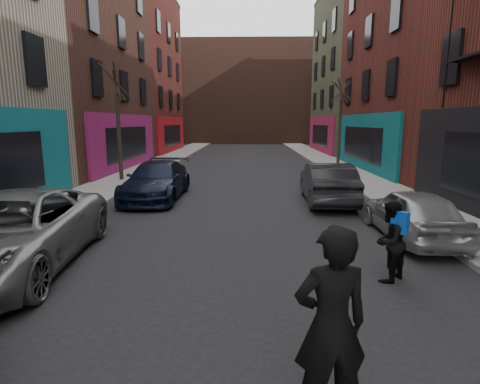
{
  "coord_description": "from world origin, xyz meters",
  "views": [
    {
      "loc": [
        0.32,
        -0.78,
        3.03
      ],
      "look_at": [
        0.14,
        6.82,
        1.6
      ],
      "focal_mm": 28.0,
      "sensor_mm": 36.0,
      "label": 1
    }
  ],
  "objects_px": {
    "parked_left_end": "(157,180)",
    "parked_right_far": "(412,213)",
    "pedestrian": "(389,241)",
    "tree_left_far": "(118,115)",
    "parked_left_far": "(10,232)",
    "tree_right_far": "(340,114)",
    "parked_right_end": "(327,183)",
    "skateboarder": "(331,326)"
  },
  "relations": [
    {
      "from": "parked_left_end",
      "to": "parked_right_far",
      "type": "height_order",
      "value": "parked_left_end"
    },
    {
      "from": "parked_left_end",
      "to": "pedestrian",
      "type": "relative_size",
      "value": 3.24
    },
    {
      "from": "tree_left_far",
      "to": "parked_left_end",
      "type": "distance_m",
      "value": 5.71
    },
    {
      "from": "parked_left_far",
      "to": "parked_right_far",
      "type": "relative_size",
      "value": 1.43
    },
    {
      "from": "tree_right_far",
      "to": "parked_right_end",
      "type": "distance_m",
      "value": 11.49
    },
    {
      "from": "tree_left_far",
      "to": "pedestrian",
      "type": "bearing_deg",
      "value": -52.26
    },
    {
      "from": "pedestrian",
      "to": "skateboarder",
      "type": "bearing_deg",
      "value": 19.61
    },
    {
      "from": "parked_left_far",
      "to": "parked_right_end",
      "type": "height_order",
      "value": "parked_left_far"
    },
    {
      "from": "parked_right_far",
      "to": "parked_left_far",
      "type": "bearing_deg",
      "value": 14.68
    },
    {
      "from": "parked_right_end",
      "to": "skateboarder",
      "type": "bearing_deg",
      "value": 80.89
    },
    {
      "from": "parked_right_far",
      "to": "skateboarder",
      "type": "bearing_deg",
      "value": 61.62
    },
    {
      "from": "parked_left_far",
      "to": "parked_left_end",
      "type": "bearing_deg",
      "value": 74.71
    },
    {
      "from": "parked_right_end",
      "to": "skateboarder",
      "type": "relative_size",
      "value": 2.3
    },
    {
      "from": "parked_left_far",
      "to": "skateboarder",
      "type": "distance_m",
      "value": 6.98
    },
    {
      "from": "parked_left_far",
      "to": "tree_right_far",
      "type": "bearing_deg",
      "value": 52.76
    },
    {
      "from": "tree_left_far",
      "to": "parked_right_far",
      "type": "height_order",
      "value": "tree_left_far"
    },
    {
      "from": "skateboarder",
      "to": "pedestrian",
      "type": "xyz_separation_m",
      "value": [
        1.89,
        3.58,
        -0.31
      ]
    },
    {
      "from": "tree_left_far",
      "to": "parked_left_far",
      "type": "bearing_deg",
      "value": -82.06
    },
    {
      "from": "tree_right_far",
      "to": "parked_left_end",
      "type": "height_order",
      "value": "tree_right_far"
    },
    {
      "from": "parked_left_far",
      "to": "parked_right_far",
      "type": "distance_m",
      "value": 9.49
    },
    {
      "from": "parked_left_far",
      "to": "pedestrian",
      "type": "relative_size",
      "value": 3.63
    },
    {
      "from": "tree_right_far",
      "to": "parked_right_end",
      "type": "relative_size",
      "value": 1.47
    },
    {
      "from": "parked_left_end",
      "to": "parked_right_end",
      "type": "bearing_deg",
      "value": -4.62
    },
    {
      "from": "tree_left_far",
      "to": "parked_right_far",
      "type": "bearing_deg",
      "value": -40.3
    },
    {
      "from": "tree_left_far",
      "to": "pedestrian",
      "type": "xyz_separation_m",
      "value": [
        9.2,
        -11.89,
        -2.59
      ]
    },
    {
      "from": "parked_left_far",
      "to": "tree_left_far",
      "type": "bearing_deg",
      "value": 92.41
    },
    {
      "from": "parked_right_far",
      "to": "skateboarder",
      "type": "distance_m",
      "value": 7.22
    },
    {
      "from": "tree_left_far",
      "to": "pedestrian",
      "type": "relative_size",
      "value": 4.16
    },
    {
      "from": "parked_left_far",
      "to": "parked_left_end",
      "type": "distance_m",
      "value": 7.41
    },
    {
      "from": "parked_right_far",
      "to": "parked_right_end",
      "type": "height_order",
      "value": "parked_right_end"
    },
    {
      "from": "parked_left_far",
      "to": "parked_right_far",
      "type": "bearing_deg",
      "value": 8.61
    },
    {
      "from": "tree_right_far",
      "to": "parked_left_end",
      "type": "bearing_deg",
      "value": -133.16
    },
    {
      "from": "tree_right_far",
      "to": "parked_right_end",
      "type": "height_order",
      "value": "tree_right_far"
    },
    {
      "from": "tree_left_far",
      "to": "pedestrian",
      "type": "height_order",
      "value": "tree_left_far"
    },
    {
      "from": "tree_right_far",
      "to": "parked_left_end",
      "type": "relative_size",
      "value": 1.34
    },
    {
      "from": "tree_left_far",
      "to": "parked_right_far",
      "type": "xyz_separation_m",
      "value": [
        10.8,
        -9.16,
        -2.7
      ]
    },
    {
      "from": "parked_left_far",
      "to": "parked_left_end",
      "type": "height_order",
      "value": "parked_left_far"
    },
    {
      "from": "parked_left_end",
      "to": "tree_right_far",
      "type": "bearing_deg",
      "value": 47.27
    },
    {
      "from": "pedestrian",
      "to": "parked_left_end",
      "type": "bearing_deg",
      "value": -93.13
    },
    {
      "from": "parked_right_end",
      "to": "pedestrian",
      "type": "xyz_separation_m",
      "value": [
        -0.27,
        -7.13,
        0.03
      ]
    },
    {
      "from": "parked_right_far",
      "to": "pedestrian",
      "type": "distance_m",
      "value": 3.16
    },
    {
      "from": "tree_right_far",
      "to": "skateboarder",
      "type": "xyz_separation_m",
      "value": [
        -5.09,
        -21.47,
        -2.43
      ]
    }
  ]
}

